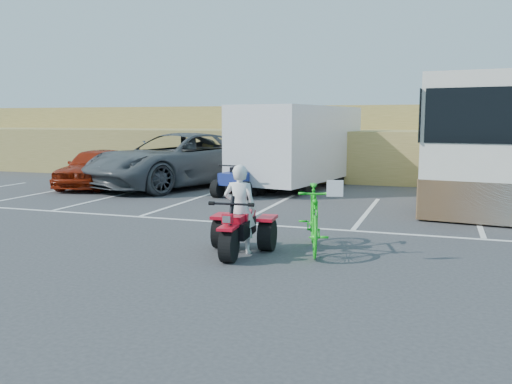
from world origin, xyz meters
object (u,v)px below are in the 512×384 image
(cargo_trailer, at_px, (299,144))
(quad_atv_green, at_px, (252,193))
(red_trike_atv, at_px, (238,255))
(green_dirt_bike, at_px, (314,218))
(grey_pickup, at_px, (178,160))
(rider, at_px, (240,209))
(quad_atv_blue, at_px, (239,196))
(red_car, at_px, (97,167))
(rv_motorhome, at_px, (488,150))

(cargo_trailer, distance_m, quad_atv_green, 2.81)
(red_trike_atv, bearing_deg, quad_atv_green, 102.75)
(red_trike_atv, distance_m, cargo_trailer, 10.29)
(green_dirt_bike, height_order, grey_pickup, grey_pickup)
(grey_pickup, xyz_separation_m, cargo_trailer, (4.21, 1.28, 0.60))
(rider, distance_m, grey_pickup, 10.32)
(grey_pickup, distance_m, cargo_trailer, 4.44)
(rider, bearing_deg, quad_atv_blue, -73.98)
(rider, relative_size, quad_atv_green, 1.06)
(rider, distance_m, green_dirt_bike, 1.39)
(red_trike_atv, bearing_deg, rider, 90.00)
(red_trike_atv, distance_m, red_car, 11.42)
(rider, bearing_deg, cargo_trailer, -86.43)
(green_dirt_bike, distance_m, red_car, 11.92)
(red_trike_atv, relative_size, cargo_trailer, 0.24)
(rider, xyz_separation_m, green_dirt_bike, (1.26, 0.56, -0.20))
(red_trike_atv, xyz_separation_m, green_dirt_bike, (1.25, 0.70, 0.62))
(quad_atv_green, bearing_deg, quad_atv_blue, -80.28)
(green_dirt_bike, xyz_separation_m, rv_motorhome, (3.56, 8.41, 0.90))
(red_trike_atv, height_order, grey_pickup, grey_pickup)
(red_car, relative_size, rv_motorhome, 0.42)
(rider, distance_m, quad_atv_green, 8.27)
(red_car, distance_m, quad_atv_green, 5.95)
(quad_atv_blue, relative_size, quad_atv_green, 1.05)
(rv_motorhome, bearing_deg, rider, -110.58)
(red_trike_atv, relative_size, rv_motorhome, 0.16)
(rider, xyz_separation_m, grey_pickup, (-5.65, 8.63, 0.16))
(quad_atv_green, bearing_deg, grey_pickup, -176.32)
(grey_pickup, bearing_deg, cargo_trailer, 39.70)
(red_trike_atv, xyz_separation_m, quad_atv_blue, (-2.64, 7.09, 0.00))
(green_dirt_bike, height_order, quad_atv_green, green_dirt_bike)
(green_dirt_bike, relative_size, grey_pickup, 0.29)
(rider, height_order, red_car, rider)
(grey_pickup, relative_size, cargo_trailer, 1.07)
(grey_pickup, height_order, rv_motorhome, rv_motorhome)
(rv_motorhome, bearing_deg, quad_atv_green, -163.61)
(grey_pickup, relative_size, quad_atv_blue, 4.34)
(rider, height_order, green_dirt_bike, rider)
(red_trike_atv, relative_size, quad_atv_green, 1.03)
(green_dirt_bike, distance_m, rv_motorhome, 9.18)
(grey_pickup, bearing_deg, quad_atv_green, 8.74)
(red_car, distance_m, quad_atv_blue, 5.84)
(green_dirt_bike, distance_m, grey_pickup, 10.64)
(red_trike_atv, xyz_separation_m, quad_atv_green, (-2.51, 7.99, 0.00))
(rider, xyz_separation_m, cargo_trailer, (-1.44, 9.91, 0.76))
(red_trike_atv, height_order, cargo_trailer, cargo_trailer)
(green_dirt_bike, xyz_separation_m, quad_atv_blue, (-3.89, 6.39, -0.62))
(green_dirt_bike, height_order, quad_atv_blue, green_dirt_bike)
(red_car, bearing_deg, grey_pickup, 12.13)
(cargo_trailer, bearing_deg, rider, -70.76)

